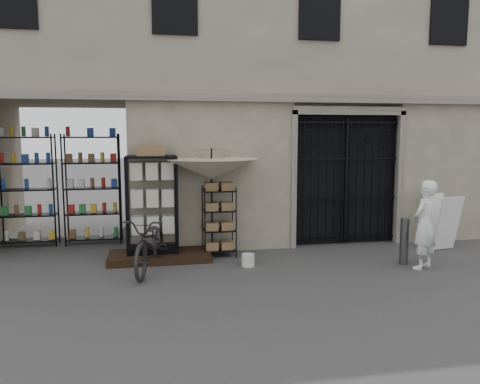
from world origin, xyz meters
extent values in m
plane|color=black|center=(0.00, 0.00, 0.00)|extent=(80.00, 80.00, 0.00)
cube|color=gray|center=(0.00, 4.00, 4.50)|extent=(14.00, 4.00, 9.00)
cube|color=black|center=(-4.50, 2.80, 1.50)|extent=(3.00, 1.70, 3.00)
cube|color=black|center=(-4.55, 3.30, 1.25)|extent=(2.70, 0.50, 2.50)
cube|color=black|center=(1.75, 2.28, 1.50)|extent=(2.50, 0.06, 3.00)
cube|color=black|center=(1.75, 2.12, 1.45)|extent=(0.05, 0.05, 2.80)
cube|color=black|center=(-2.40, 1.55, 0.07)|extent=(2.00, 0.90, 0.15)
cube|color=black|center=(-2.53, 1.67, 0.20)|extent=(1.09, 0.83, 0.11)
cube|color=silver|center=(-2.61, 1.38, 1.11)|extent=(0.87, 0.25, 1.80)
cube|color=silver|center=(-2.53, 1.67, 1.01)|extent=(0.90, 0.63, 1.50)
cube|color=olive|center=(-2.53, 1.67, 2.13)|extent=(0.62, 0.54, 0.21)
cube|color=black|center=(-1.19, 1.65, 0.72)|extent=(0.69, 0.53, 1.44)
cube|color=olive|center=(-1.19, 1.65, 0.68)|extent=(0.59, 0.43, 1.08)
cylinder|color=black|center=(-1.34, 1.59, 1.11)|extent=(0.04, 0.04, 2.22)
imported|color=#C0AB92|center=(-1.34, 1.59, 1.92)|extent=(1.74, 1.77, 1.49)
cylinder|color=silver|center=(-0.76, 0.80, 0.12)|extent=(0.28, 0.28, 0.23)
imported|color=black|center=(-2.57, 0.85, 0.00)|extent=(0.91, 1.16, 1.96)
cylinder|color=#494A4E|center=(2.22, 0.36, 0.45)|extent=(0.21, 0.21, 0.90)
imported|color=white|center=(2.42, 0.05, 0.00)|extent=(1.41, 1.72, 0.40)
cube|color=silver|center=(3.67, 1.13, 0.61)|extent=(0.59, 0.36, 1.17)
cube|color=silver|center=(3.62, 1.49, 0.61)|extent=(0.59, 0.36, 1.17)
camera|label=1|loc=(-2.52, -7.67, 2.53)|focal=35.00mm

